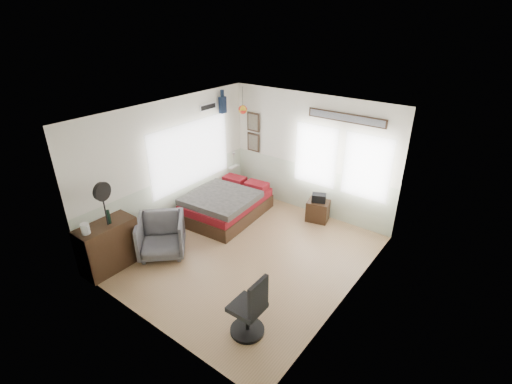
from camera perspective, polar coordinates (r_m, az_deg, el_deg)
ground_plane at (r=7.22m, az=-1.30°, el=-9.59°), size 4.00×4.50×0.01m
room_shell at (r=6.59m, az=-0.96°, el=2.90°), size 4.02×4.52×2.71m
wall_decor at (r=8.36m, az=0.97°, el=11.50°), size 3.55×1.32×1.44m
bed at (r=8.36m, az=-4.57°, el=-1.90°), size 1.50×2.01×0.61m
dresser at (r=7.15m, az=-21.77°, el=-7.73°), size 0.48×1.00×0.90m
armchair at (r=7.26m, az=-14.36°, el=-6.57°), size 1.19×1.19×0.78m
nightstand at (r=8.31m, az=9.48°, el=-2.86°), size 0.54×0.47×0.47m
task_chair at (r=5.47m, az=-0.90°, el=-17.94°), size 0.50×0.50×1.01m
kettle at (r=6.72m, az=-24.79°, el=-5.15°), size 0.16×0.14×0.19m
bottle at (r=6.86m, az=-21.74°, el=-3.57°), size 0.06×0.06×0.25m
stand_fan at (r=6.60m, az=-22.63°, el=-0.04°), size 0.15×0.33×0.81m
black_bag at (r=8.16m, az=9.64°, el=-0.89°), size 0.35×0.30×0.18m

